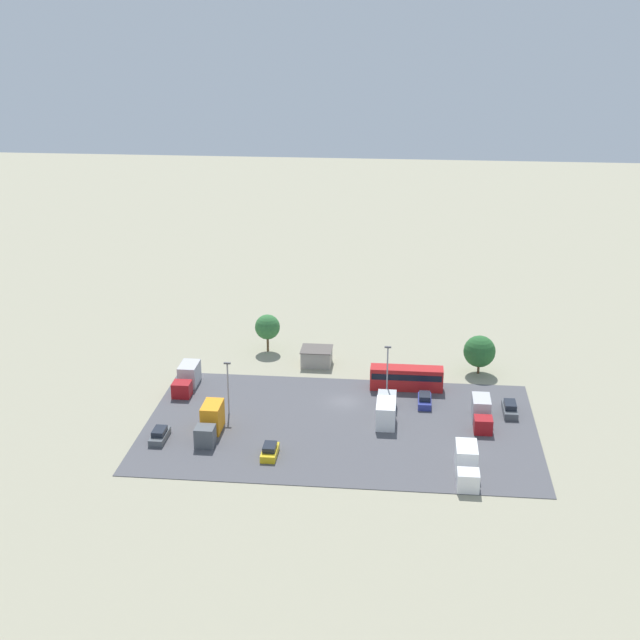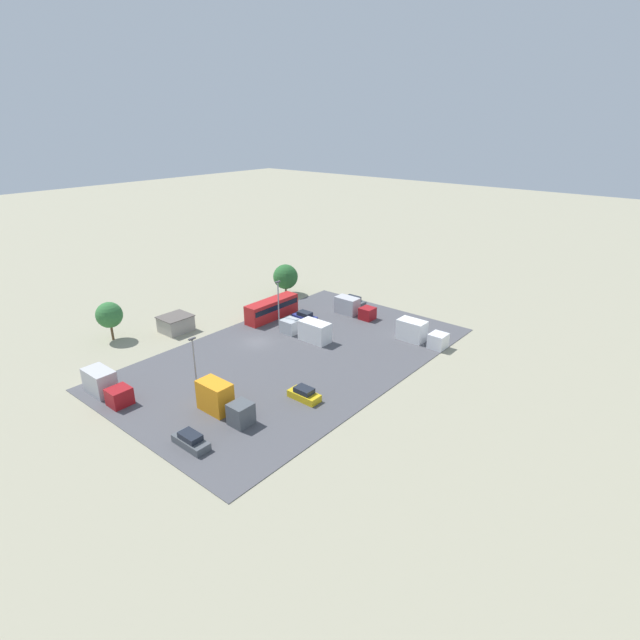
{
  "view_description": "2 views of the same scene",
  "coord_description": "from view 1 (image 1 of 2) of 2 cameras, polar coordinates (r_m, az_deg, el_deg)",
  "views": [
    {
      "loc": [
        -7.87,
        110.38,
        51.6
      ],
      "look_at": [
        0.68,
        26.57,
        21.38
      ],
      "focal_mm": 50.0,
      "sensor_mm": 36.0,
      "label": 1
    },
    {
      "loc": [
        46.19,
        50.86,
        31.21
      ],
      "look_at": [
        -1.35,
        11.1,
        6.08
      ],
      "focal_mm": 28.0,
      "sensor_mm": 36.0,
      "label": 2
    }
  ],
  "objects": [
    {
      "name": "parked_car_1",
      "position": [
        121.67,
        6.71,
        -5.12
      ],
      "size": [
        1.78,
        4.21,
        1.59
      ],
      "rotation": [
        0.0,
        0.0,
        3.14
      ],
      "color": "navy",
      "rests_on": "ground"
    },
    {
      "name": "bus",
      "position": [
        125.87,
        5.56,
        -3.67
      ],
      "size": [
        10.18,
        2.55,
        3.2
      ],
      "rotation": [
        0.0,
        0.0,
        1.57
      ],
      "color": "red",
      "rests_on": "ground"
    },
    {
      "name": "parked_truck_4",
      "position": [
        117.78,
        10.3,
        -5.85
      ],
      "size": [
        2.31,
        7.3,
        2.86
      ],
      "color": "maroon",
      "rests_on": "ground"
    },
    {
      "name": "parked_truck_1",
      "position": [
        116.75,
        4.26,
        -5.75
      ],
      "size": [
        2.47,
        8.57,
        3.07
      ],
      "rotation": [
        0.0,
        0.0,
        3.14
      ],
      "color": "#ADB2B7",
      "rests_on": "ground"
    },
    {
      "name": "shed_building",
      "position": [
        133.88,
        -0.22,
        -2.35
      ],
      "size": [
        4.65,
        4.21,
        2.53
      ],
      "color": "#9E998E",
      "rests_on": "ground"
    },
    {
      "name": "parked_truck_3",
      "position": [
        113.45,
        -7.02,
        -6.51
      ],
      "size": [
        2.35,
        7.49,
        3.58
      ],
      "color": "#4C5156",
      "rests_on": "ground"
    },
    {
      "name": "parked_truck_0",
      "position": [
        104.89,
        9.37,
        -9.08
      ],
      "size": [
        2.47,
        7.64,
        3.14
      ],
      "color": "silver",
      "rests_on": "ground"
    },
    {
      "name": "parking_lot_surface",
      "position": [
        115.3,
        1.3,
        -6.84
      ],
      "size": [
        50.22,
        30.57,
        0.08
      ],
      "color": "#4C4C51",
      "rests_on": "ground"
    },
    {
      "name": "light_pole_lot_centre",
      "position": [
        117.62,
        -5.91,
        -4.17
      ],
      "size": [
        0.9,
        0.28,
        7.29
      ],
      "color": "gray",
      "rests_on": "ground"
    },
    {
      "name": "tree_near_shed",
      "position": [
        131.94,
        10.17,
        -1.99
      ],
      "size": [
        4.66,
        4.66,
        5.81
      ],
      "color": "brown",
      "rests_on": "ground"
    },
    {
      "name": "ground_plane",
      "position": [
        122.1,
        1.59,
        -5.27
      ],
      "size": [
        400.0,
        400.0,
        0.0
      ],
      "primitive_type": "plane",
      "color": "gray"
    },
    {
      "name": "parked_truck_2",
      "position": [
        127.28,
        -8.49,
        -3.7
      ],
      "size": [
        2.5,
        7.62,
        3.02
      ],
      "color": "maroon",
      "rests_on": "ground"
    },
    {
      "name": "parked_car_0",
      "position": [
        121.02,
        12.05,
        -5.58
      ],
      "size": [
        1.79,
        4.67,
        1.63
      ],
      "rotation": [
        0.0,
        0.0,
        3.14
      ],
      "color": "#4C5156",
      "rests_on": "ground"
    },
    {
      "name": "parked_car_2",
      "position": [
        108.12,
        -3.23,
        -8.38
      ],
      "size": [
        1.8,
        4.01,
        1.51
      ],
      "color": "gold",
      "rests_on": "ground"
    },
    {
      "name": "tree_apron_mid",
      "position": [
        138.15,
        -3.38,
        -0.45
      ],
      "size": [
        3.89,
        3.89,
        5.97
      ],
      "color": "brown",
      "rests_on": "ground"
    },
    {
      "name": "parked_car_3",
      "position": [
        113.45,
        -10.23,
        -7.27
      ],
      "size": [
        1.77,
        4.35,
        1.49
      ],
      "rotation": [
        0.0,
        0.0,
        3.14
      ],
      "color": "#4C5156",
      "rests_on": "ground"
    },
    {
      "name": "light_pole_lot_edge",
      "position": [
        120.94,
        4.33,
        -3.26
      ],
      "size": [
        0.9,
        0.28,
        7.94
      ],
      "color": "gray",
      "rests_on": "ground"
    }
  ]
}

